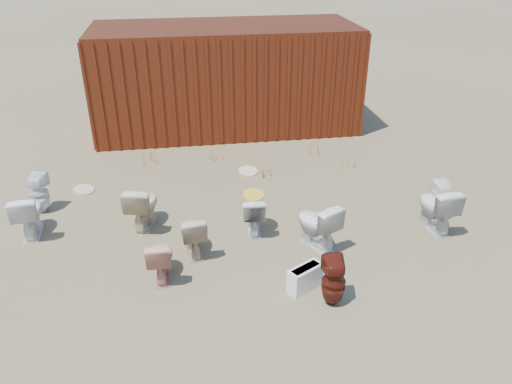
{
  "coord_description": "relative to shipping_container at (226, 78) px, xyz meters",
  "views": [
    {
      "loc": [
        -1.11,
        -6.46,
        4.36
      ],
      "look_at": [
        0.0,
        0.6,
        0.55
      ],
      "focal_mm": 35.0,
      "sensor_mm": 36.0,
      "label": 1
    }
  ],
  "objects": [
    {
      "name": "toilet_front_pink",
      "position": [
        -1.54,
        -5.88,
        -0.88
      ],
      "size": [
        0.38,
        0.64,
        0.64
      ],
      "primitive_type": "imported",
      "rotation": [
        0.0,
        0.0,
        3.1
      ],
      "color": "tan",
      "rests_on": "ground"
    },
    {
      "name": "loose_tank",
      "position": [
        0.38,
        -6.45,
        -1.02
      ],
      "size": [
        0.53,
        0.42,
        0.35
      ],
      "primitive_type": "cube",
      "rotation": [
        0.0,
        0.0,
        0.52
      ],
      "color": "white",
      "rests_on": "ground"
    },
    {
      "name": "loose_lid_far",
      "position": [
        -3.01,
        -3.01,
        -1.19
      ],
      "size": [
        0.56,
        0.59,
        0.02
      ],
      "primitive_type": "ellipsoid",
      "rotation": [
        0.0,
        0.0,
        0.58
      ],
      "color": "#C9B992",
      "rests_on": "ground"
    },
    {
      "name": "toilet_back_a",
      "position": [
        -3.6,
        -3.7,
        -0.85
      ],
      "size": [
        0.39,
        0.39,
        0.71
      ],
      "primitive_type": "imported",
      "rotation": [
        0.0,
        0.0,
        2.9
      ],
      "color": "white",
      "rests_on": "ground"
    },
    {
      "name": "toilet_front_maroon",
      "position": [
        0.66,
        -6.79,
        -0.85
      ],
      "size": [
        0.33,
        0.33,
        0.69
      ],
      "primitive_type": "imported",
      "rotation": [
        0.0,
        0.0,
        3.09
      ],
      "color": "#54180E",
      "rests_on": "ground"
    },
    {
      "name": "toilet_back_beige_right",
      "position": [
        -1.83,
        -4.47,
        -0.82
      ],
      "size": [
        0.61,
        0.84,
        0.77
      ],
      "primitive_type": "imported",
      "rotation": [
        0.0,
        0.0,
        2.89
      ],
      "color": "beige",
      "rests_on": "ground"
    },
    {
      "name": "weed_clump_d",
      "position": [
        -0.46,
        -1.98,
        -1.09
      ],
      "size": [
        0.3,
        0.3,
        0.22
      ],
      "primitive_type": "cone",
      "color": "#B58C48",
      "rests_on": "ground"
    },
    {
      "name": "shipping_container",
      "position": [
        0.0,
        0.0,
        0.0
      ],
      "size": [
        6.0,
        2.4,
        2.4
      ],
      "primitive_type": "cube",
      "color": "#46180B",
      "rests_on": "ground"
    },
    {
      "name": "toilet_front_a",
      "position": [
        -3.6,
        -4.43,
        -0.83
      ],
      "size": [
        0.46,
        0.75,
        0.74
      ],
      "primitive_type": "imported",
      "rotation": [
        0.0,
        0.0,
        3.2
      ],
      "color": "white",
      "rests_on": "ground"
    },
    {
      "name": "toilet_back_yellowlid",
      "position": [
        -0.09,
        -4.9,
        -0.87
      ],
      "size": [
        0.43,
        0.67,
        0.65
      ],
      "primitive_type": "imported",
      "rotation": [
        0.0,
        0.0,
        3.04
      ],
      "color": "silver",
      "rests_on": "ground"
    },
    {
      "name": "toilet_front_e",
      "position": [
        2.81,
        -5.28,
        -0.81
      ],
      "size": [
        0.49,
        0.8,
        0.79
      ],
      "primitive_type": "imported",
      "rotation": [
        0.0,
        0.0,
        3.21
      ],
      "color": "silver",
      "rests_on": "ground"
    },
    {
      "name": "yellow_lid",
      "position": [
        -0.09,
        -4.9,
        -0.53
      ],
      "size": [
        0.33,
        0.41,
        0.02
      ],
      "primitive_type": "ellipsoid",
      "color": "gold",
      "rests_on": "toilet_back_yellowlid"
    },
    {
      "name": "loose_lid_near",
      "position": [
        0.14,
        -2.69,
        -1.19
      ],
      "size": [
        0.41,
        0.52,
        0.02
      ],
      "primitive_type": "ellipsoid",
      "rotation": [
        0.0,
        0.0,
        0.06
      ],
      "color": "beige",
      "rests_on": "ground"
    },
    {
      "name": "toilet_back_beige_left",
      "position": [
        -1.08,
        -5.35,
        -0.86
      ],
      "size": [
        0.45,
        0.7,
        0.67
      ],
      "primitive_type": "imported",
      "rotation": [
        0.0,
        0.0,
        3.26
      ],
      "color": "#C3AD8E",
      "rests_on": "ground"
    },
    {
      "name": "weed_clump_f",
      "position": [
        2.96,
        -4.96,
        -1.08
      ],
      "size": [
        0.28,
        0.28,
        0.24
      ],
      "primitive_type": "cone",
      "color": "#B58C48",
      "rests_on": "ground"
    },
    {
      "name": "ground",
      "position": [
        0.0,
        -5.2,
        -1.2
      ],
      "size": [
        100.0,
        100.0,
        0.0
      ],
      "primitive_type": "plane",
      "color": "brown",
      "rests_on": "ground"
    },
    {
      "name": "toilet_front_c",
      "position": [
        0.79,
        -5.46,
        -0.82
      ],
      "size": [
        0.72,
        0.86,
        0.76
      ],
      "primitive_type": "imported",
      "rotation": [
        0.0,
        0.0,
        3.61
      ],
      "color": "silver",
      "rests_on": "ground"
    },
    {
      "name": "weed_clump_c",
      "position": [
        2.2,
        -2.79,
        -1.06
      ],
      "size": [
        0.36,
        0.36,
        0.28
      ],
      "primitive_type": "cone",
      "color": "#B58C48",
      "rests_on": "ground"
    },
    {
      "name": "weed_clump_b",
      "position": [
        0.42,
        -2.89,
        -1.07
      ],
      "size": [
        0.32,
        0.32,
        0.26
      ],
      "primitive_type": "cone",
      "color": "#B58C48",
      "rests_on": "ground"
    },
    {
      "name": "toilet_back_e",
      "position": [
        3.06,
        -4.97,
        -0.86
      ],
      "size": [
        0.31,
        0.32,
        0.68
      ],
      "primitive_type": "imported",
      "rotation": [
        0.0,
        0.0,
        3.15
      ],
      "color": "white",
      "rests_on": "ground"
    },
    {
      "name": "weed_clump_e",
      "position": [
        1.66,
        -1.98,
        -1.07
      ],
      "size": [
        0.34,
        0.34,
        0.27
      ],
      "primitive_type": "cone",
      "color": "#B58C48",
      "rests_on": "ground"
    },
    {
      "name": "weed_clump_a",
      "position": [
        -1.82,
        -1.97,
        -1.05
      ],
      "size": [
        0.36,
        0.36,
        0.3
      ],
      "primitive_type": "cone",
      "color": "#B58C48",
      "rests_on": "ground"
    }
  ]
}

